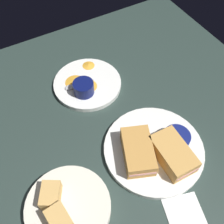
{
  "coord_description": "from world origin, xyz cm",
  "views": [
    {
      "loc": [
        -33.45,
        21.7,
        68.02
      ],
      "look_at": [
        7.37,
        -1.2,
        3.0
      ],
      "focal_mm": 43.1,
      "sensor_mm": 36.0,
      "label": 1
    }
  ],
  "objects_px": {
    "plate_chips_companion": "(87,84)",
    "ramekin_light_gravy": "(84,87)",
    "bread_basket_rear": "(67,208)",
    "spoon_by_dark_ramekin": "(159,152)",
    "plate_sandwich_main": "(154,149)",
    "spoon_by_gravy_ramekin": "(74,86)",
    "ramekin_dark_sauce": "(176,139)",
    "sandwich_half_near": "(138,151)",
    "sandwich_half_far": "(173,154)"
  },
  "relations": [
    {
      "from": "plate_chips_companion",
      "to": "ramekin_light_gravy",
      "type": "distance_m",
      "value": 0.05
    },
    {
      "from": "ramekin_light_gravy",
      "to": "bread_basket_rear",
      "type": "bearing_deg",
      "value": 147.66
    },
    {
      "from": "spoon_by_dark_ramekin",
      "to": "ramekin_light_gravy",
      "type": "bearing_deg",
      "value": 15.96
    },
    {
      "from": "plate_sandwich_main",
      "to": "spoon_by_gravy_ramekin",
      "type": "relative_size",
      "value": 2.82
    },
    {
      "from": "plate_sandwich_main",
      "to": "ramekin_dark_sauce",
      "type": "xyz_separation_m",
      "value": [
        -0.01,
        -0.06,
        0.03
      ]
    },
    {
      "from": "spoon_by_dark_ramekin",
      "to": "plate_chips_companion",
      "type": "relative_size",
      "value": 0.44
    },
    {
      "from": "plate_sandwich_main",
      "to": "spoon_by_dark_ramekin",
      "type": "bearing_deg",
      "value": -169.23
    },
    {
      "from": "sandwich_half_near",
      "to": "ramekin_dark_sauce",
      "type": "height_order",
      "value": "sandwich_half_near"
    },
    {
      "from": "spoon_by_dark_ramekin",
      "to": "ramekin_light_gravy",
      "type": "xyz_separation_m",
      "value": [
        0.3,
        0.08,
        0.02
      ]
    },
    {
      "from": "bread_basket_rear",
      "to": "sandwich_half_far",
      "type": "bearing_deg",
      "value": -92.78
    },
    {
      "from": "plate_sandwich_main",
      "to": "plate_chips_companion",
      "type": "bearing_deg",
      "value": 9.7
    },
    {
      "from": "spoon_by_dark_ramekin",
      "to": "bread_basket_rear",
      "type": "height_order",
      "value": "bread_basket_rear"
    },
    {
      "from": "plate_sandwich_main",
      "to": "bread_basket_rear",
      "type": "bearing_deg",
      "value": 96.76
    },
    {
      "from": "spoon_by_dark_ramekin",
      "to": "sandwich_half_near",
      "type": "bearing_deg",
      "value": 68.51
    },
    {
      "from": "spoon_by_dark_ramekin",
      "to": "spoon_by_gravy_ramekin",
      "type": "relative_size",
      "value": 1.0
    },
    {
      "from": "spoon_by_dark_ramekin",
      "to": "plate_sandwich_main",
      "type": "bearing_deg",
      "value": 10.77
    },
    {
      "from": "plate_chips_companion",
      "to": "spoon_by_gravy_ramekin",
      "type": "distance_m",
      "value": 0.05
    },
    {
      "from": "plate_chips_companion",
      "to": "sandwich_half_far",
      "type": "bearing_deg",
      "value": -167.93
    },
    {
      "from": "spoon_by_gravy_ramekin",
      "to": "ramekin_dark_sauce",
      "type": "bearing_deg",
      "value": -153.69
    },
    {
      "from": "spoon_by_gravy_ramekin",
      "to": "ramekin_light_gravy",
      "type": "bearing_deg",
      "value": -151.78
    },
    {
      "from": "ramekin_light_gravy",
      "to": "bread_basket_rear",
      "type": "relative_size",
      "value": 0.32
    },
    {
      "from": "plate_sandwich_main",
      "to": "sandwich_half_near",
      "type": "bearing_deg",
      "value": 86.33
    },
    {
      "from": "plate_sandwich_main",
      "to": "spoon_by_dark_ramekin",
      "type": "height_order",
      "value": "spoon_by_dark_ramekin"
    },
    {
      "from": "spoon_by_dark_ramekin",
      "to": "spoon_by_gravy_ramekin",
      "type": "bearing_deg",
      "value": 17.42
    },
    {
      "from": "bread_basket_rear",
      "to": "spoon_by_gravy_ramekin",
      "type": "bearing_deg",
      "value": -26.95
    },
    {
      "from": "plate_sandwich_main",
      "to": "sandwich_half_near",
      "type": "height_order",
      "value": "sandwich_half_near"
    },
    {
      "from": "sandwich_half_far",
      "to": "plate_sandwich_main",
      "type": "bearing_deg",
      "value": 26.33
    },
    {
      "from": "ramekin_dark_sauce",
      "to": "ramekin_light_gravy",
      "type": "bearing_deg",
      "value": 26.07
    },
    {
      "from": "ramekin_dark_sauce",
      "to": "plate_chips_companion",
      "type": "height_order",
      "value": "ramekin_dark_sauce"
    },
    {
      "from": "plate_chips_companion",
      "to": "spoon_by_gravy_ramekin",
      "type": "height_order",
      "value": "spoon_by_gravy_ramekin"
    },
    {
      "from": "plate_sandwich_main",
      "to": "ramekin_dark_sauce",
      "type": "distance_m",
      "value": 0.07
    },
    {
      "from": "sandwich_half_near",
      "to": "sandwich_half_far",
      "type": "height_order",
      "value": "same"
    },
    {
      "from": "sandwich_half_near",
      "to": "ramekin_light_gravy",
      "type": "height_order",
      "value": "sandwich_half_near"
    },
    {
      "from": "plate_sandwich_main",
      "to": "sandwich_half_near",
      "type": "xyz_separation_m",
      "value": [
        0.0,
        0.05,
        0.03
      ]
    },
    {
      "from": "plate_chips_companion",
      "to": "plate_sandwich_main",
      "type": "bearing_deg",
      "value": -170.3
    },
    {
      "from": "plate_sandwich_main",
      "to": "plate_chips_companion",
      "type": "xyz_separation_m",
      "value": [
        0.31,
        0.05,
        0.0
      ]
    },
    {
      "from": "sandwich_half_far",
      "to": "ramekin_light_gravy",
      "type": "distance_m",
      "value": 0.34
    },
    {
      "from": "plate_sandwich_main",
      "to": "sandwich_half_far",
      "type": "distance_m",
      "value": 0.06
    },
    {
      "from": "sandwich_half_near",
      "to": "plate_chips_companion",
      "type": "xyz_separation_m",
      "value": [
        0.31,
        0.0,
        -0.03
      ]
    },
    {
      "from": "sandwich_half_far",
      "to": "spoon_by_dark_ramekin",
      "type": "bearing_deg",
      "value": 34.82
    },
    {
      "from": "bread_basket_rear",
      "to": "sandwich_half_near",
      "type": "bearing_deg",
      "value": -80.82
    },
    {
      "from": "plate_chips_companion",
      "to": "ramekin_light_gravy",
      "type": "relative_size",
      "value": 3.39
    },
    {
      "from": "sandwich_half_near",
      "to": "sandwich_half_far",
      "type": "xyz_separation_m",
      "value": [
        -0.05,
        -0.08,
        0.0
      ]
    },
    {
      "from": "sandwich_half_far",
      "to": "spoon_by_dark_ramekin",
      "type": "height_order",
      "value": "sandwich_half_far"
    },
    {
      "from": "plate_sandwich_main",
      "to": "ramekin_dark_sauce",
      "type": "bearing_deg",
      "value": -102.67
    },
    {
      "from": "sandwich_half_near",
      "to": "sandwich_half_far",
      "type": "relative_size",
      "value": 1.11
    },
    {
      "from": "sandwich_half_far",
      "to": "ramekin_light_gravy",
      "type": "relative_size",
      "value": 2.03
    },
    {
      "from": "ramekin_dark_sauce",
      "to": "plate_sandwich_main",
      "type": "bearing_deg",
      "value": 77.33
    },
    {
      "from": "plate_sandwich_main",
      "to": "sandwich_half_far",
      "type": "height_order",
      "value": "sandwich_half_far"
    },
    {
      "from": "sandwich_half_far",
      "to": "spoon_by_gravy_ramekin",
      "type": "bearing_deg",
      "value": 18.99
    }
  ]
}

